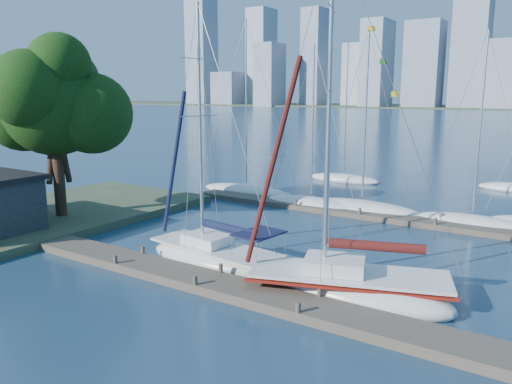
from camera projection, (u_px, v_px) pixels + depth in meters
The scene contains 12 objects.
ground at pixel (209, 287), 22.14m from camera, with size 700.00×700.00×0.00m, color #17324A.
near_dock at pixel (209, 282), 22.10m from camera, with size 26.00×2.00×0.40m, color #494135.
far_dock at pixel (378, 216), 34.13m from camera, with size 30.00×1.80×0.36m, color #494135.
shore at pixel (40, 217), 33.72m from camera, with size 12.00×22.00×0.50m, color #38472D.
tree at pixel (53, 99), 31.67m from camera, with size 9.27×8.44×12.07m.
sailboat_navy at pixel (215, 243), 24.89m from camera, with size 8.16×3.52×13.19m.
sailboat_maroon at pixel (349, 269), 20.92m from camera, with size 9.33×5.62×15.30m.
bg_boat_0 at pixel (247, 191), 42.69m from camera, with size 9.10×3.97×14.71m.
bg_boat_1 at pixel (311, 204), 37.61m from camera, with size 7.97×3.80×12.34m.
bg_boat_2 at pixel (362, 208), 36.10m from camera, with size 9.16×5.77×13.07m.
bg_boat_3 at pixel (472, 223), 32.16m from camera, with size 7.86×4.97×12.55m.
bg_boat_6 at pixel (344, 178), 48.82m from camera, with size 7.49×4.59×13.47m.
Camera 1 is at (13.26, -16.30, 8.42)m, focal length 35.00 mm.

